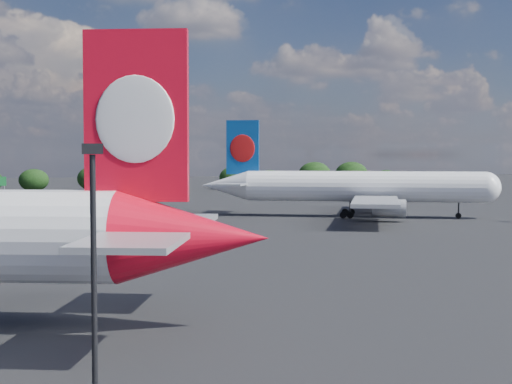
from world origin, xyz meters
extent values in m
plane|color=black|center=(0.00, 60.00, 0.00)|extent=(500.00, 500.00, 0.00)
cone|color=red|center=(9.91, 3.71, 5.74)|extent=(10.53, 8.37, 5.74)
cube|color=red|center=(6.65, 4.81, 13.08)|extent=(6.16, 2.56, 10.33)
ellipsoid|color=white|center=(6.54, 4.48, 12.88)|extent=(4.64, 1.76, 5.28)
ellipsoid|color=white|center=(6.76, 5.13, 12.88)|extent=(4.64, 1.76, 5.28)
cube|color=#9D9FA5|center=(5.72, -1.54, 6.20)|extent=(7.10, 8.18, 0.34)
cube|color=#9D9FA5|center=(9.75, 10.42, 6.20)|extent=(7.10, 8.18, 0.34)
cylinder|color=white|center=(51.59, 75.01, 5.29)|extent=(38.82, 21.43, 5.29)
sphere|color=white|center=(69.91, 66.70, 5.29)|extent=(7.01, 7.01, 5.29)
cone|color=white|center=(29.42, 85.06, 5.29)|extent=(9.90, 8.32, 5.29)
cube|color=#0D4796|center=(32.31, 83.75, 12.07)|extent=(5.52, 2.89, 9.53)
ellipsoid|color=red|center=(32.18, 83.46, 11.88)|extent=(4.14, 2.03, 4.87)
ellipsoid|color=red|center=(32.44, 84.04, 11.88)|extent=(4.14, 2.03, 4.87)
cube|color=#9D9FA5|center=(28.94, 78.88, 5.72)|extent=(6.96, 7.75, 0.32)
cube|color=#9D9FA5|center=(33.75, 89.49, 5.72)|extent=(6.96, 7.75, 0.32)
cube|color=#9D9FA5|center=(47.83, 61.60, 3.60)|extent=(15.01, 22.12, 0.58)
cube|color=#9D9FA5|center=(59.20, 86.66, 3.60)|extent=(15.01, 22.12, 0.58)
cylinder|color=#9D9FA5|center=(51.95, 65.54, 2.22)|extent=(6.00, 4.79, 2.86)
cube|color=#9D9FA5|center=(51.95, 65.54, 2.96)|extent=(2.25, 1.25, 1.27)
cylinder|color=#9D9FA5|center=(58.94, 80.97, 2.22)|extent=(6.00, 4.79, 2.86)
cube|color=#9D9FA5|center=(58.94, 80.97, 2.96)|extent=(2.25, 1.25, 1.27)
cylinder|color=black|center=(48.35, 72.99, 1.59)|extent=(0.39, 0.39, 2.65)
cylinder|color=black|center=(48.35, 72.99, 0.58)|extent=(1.26, 0.91, 1.16)
cylinder|color=black|center=(47.29, 73.47, 0.58)|extent=(1.26, 0.91, 1.16)
cylinder|color=black|center=(50.97, 78.77, 1.59)|extent=(0.39, 0.39, 2.65)
cylinder|color=black|center=(50.97, 78.77, 0.58)|extent=(1.26, 0.91, 1.16)
cylinder|color=black|center=(49.91, 79.25, 0.58)|extent=(1.26, 0.91, 1.16)
cylinder|color=black|center=(66.05, 68.45, 1.53)|extent=(0.34, 0.34, 2.65)
cylinder|color=black|center=(66.05, 68.45, 0.48)|extent=(1.02, 0.73, 0.95)
cylinder|color=black|center=(3.33, -19.32, 5.38)|extent=(0.16, 0.16, 10.75)
cube|color=black|center=(3.33, -19.32, 10.90)|extent=(0.55, 0.30, 0.28)
cylinder|color=#919399|center=(-15.50, 176.00, 1.00)|extent=(0.20, 0.20, 2.00)
cube|color=gold|center=(12.00, 182.00, 4.00)|extent=(5.00, 0.30, 3.00)
cylinder|color=#919399|center=(12.00, 182.00, 1.25)|extent=(0.30, 0.30, 2.50)
ellipsoid|color=black|center=(-7.61, 179.12, 3.31)|extent=(8.61, 7.28, 6.62)
ellipsoid|color=black|center=(9.44, 178.28, 3.69)|extent=(9.60, 8.12, 7.39)
ellipsoid|color=black|center=(23.59, 182.91, 2.89)|extent=(7.53, 6.37, 5.79)
ellipsoid|color=black|center=(32.90, 180.36, 4.35)|extent=(11.31, 9.57, 8.70)
ellipsoid|color=black|center=(51.89, 176.59, 3.57)|extent=(9.28, 7.85, 7.14)
ellipsoid|color=black|center=(63.36, 176.15, 3.01)|extent=(7.82, 6.62, 6.02)
ellipsoid|color=black|center=(80.14, 181.69, 4.21)|extent=(10.94, 9.26, 8.42)
ellipsoid|color=black|center=(92.10, 179.33, 4.23)|extent=(11.01, 9.31, 8.47)
ellipsoid|color=black|center=(104.60, 179.66, 2.86)|extent=(7.45, 6.30, 5.73)
camera|label=1|loc=(2.76, -38.72, 10.75)|focal=50.00mm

